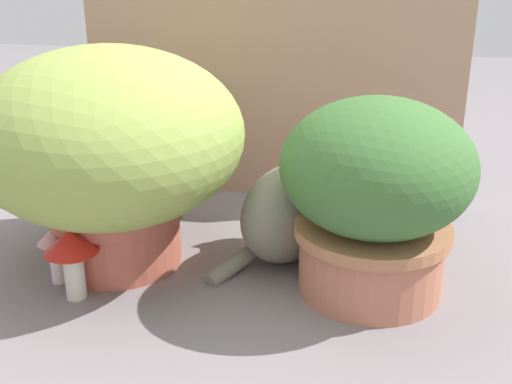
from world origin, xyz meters
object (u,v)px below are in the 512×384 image
(mushroom_ornament_red, at_px, (72,249))
(grass_planter, at_px, (110,145))
(cat, at_px, (294,206))
(leafy_planter, at_px, (375,192))
(mushroom_ornament_pink, at_px, (56,244))

(mushroom_ornament_red, bearing_deg, grass_planter, 80.16)
(cat, distance_m, mushroom_ornament_red, 0.48)
(grass_planter, xyz_separation_m, leafy_planter, (0.55, -0.03, -0.06))
(mushroom_ornament_pink, relative_size, mushroom_ornament_red, 0.85)
(mushroom_ornament_pink, bearing_deg, leafy_planter, 6.90)
(leafy_planter, height_order, mushroom_ornament_red, leafy_planter)
(grass_planter, relative_size, mushroom_ornament_pink, 4.49)
(cat, bearing_deg, grass_planter, -166.58)
(leafy_planter, bearing_deg, cat, 143.96)
(cat, relative_size, mushroom_ornament_red, 2.24)
(grass_planter, distance_m, leafy_planter, 0.55)
(cat, bearing_deg, mushroom_ornament_pink, -156.85)
(mushroom_ornament_pink, bearing_deg, cat, 23.15)
(leafy_planter, relative_size, mushroom_ornament_red, 2.71)
(grass_planter, distance_m, mushroom_ornament_red, 0.23)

